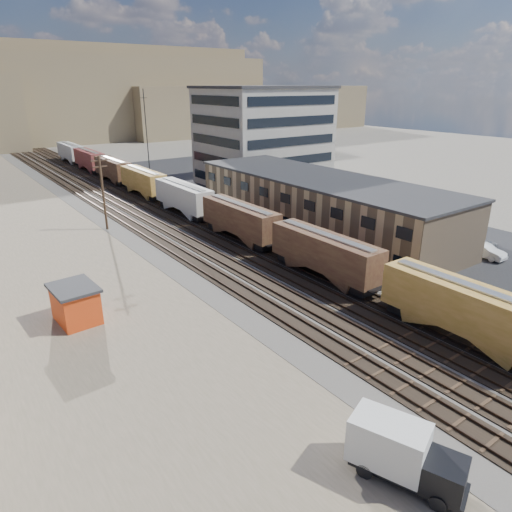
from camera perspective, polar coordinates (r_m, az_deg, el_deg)
ground at (r=37.89m, az=17.49°, el=-9.98°), size 300.00×300.00×0.00m
ballast_bed at (r=75.98m, az=-14.00°, el=5.84°), size 18.00×200.00×0.06m
dirt_yard at (r=61.75m, az=-27.53°, el=0.64°), size 24.00×180.00×0.03m
asphalt_lot at (r=75.06m, az=6.40°, el=6.14°), size 26.00×120.00×0.04m
rail_tracks at (r=75.77m, az=-14.39°, el=5.83°), size 11.40×200.00×0.24m
freight_train at (r=77.20m, az=-11.69°, el=8.37°), size 3.00×119.74×4.46m
warehouse at (r=62.45m, az=7.93°, el=6.54°), size 12.40×40.40×7.25m
office_tower at (r=92.33m, az=0.87°, el=14.81°), size 22.60×18.60×18.45m
utility_pole_north at (r=64.67m, az=-18.59°, el=7.64°), size 2.20×0.32×10.00m
radio_mast at (r=85.72m, az=-13.44°, el=13.73°), size 1.20×0.16×18.00m
hills_north at (r=188.39m, az=-29.12°, el=16.84°), size 265.00×80.00×32.00m
box_truck at (r=25.72m, az=17.79°, el=-22.35°), size 4.00×6.14×3.08m
maintenance_shed at (r=40.95m, az=-21.63°, el=-5.54°), size 3.60×4.53×3.19m
parked_car_white at (r=58.49m, az=26.54°, el=0.61°), size 1.81×4.97×1.63m
parked_car_silver at (r=60.75m, az=26.86°, el=1.10°), size 4.91×3.13×1.33m
parked_car_blue at (r=81.98m, az=1.41°, el=8.00°), size 5.61×4.81×1.43m
parked_car_far at (r=80.70m, az=6.89°, el=7.75°), size 3.20×5.30×1.69m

